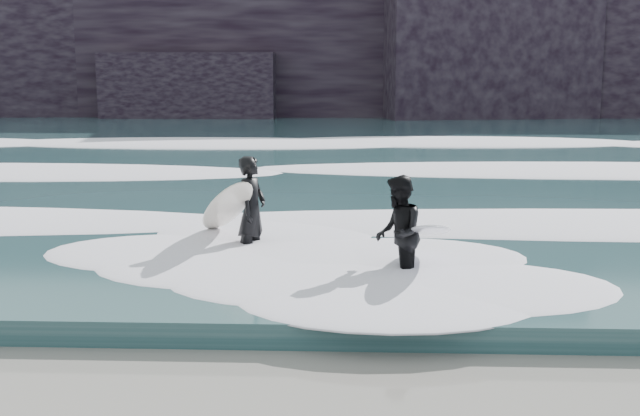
# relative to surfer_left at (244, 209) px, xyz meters

# --- Properties ---
(sea) EXTENTS (90.00, 52.00, 0.30)m
(sea) POSITION_rel_surfer_left_xyz_m (0.10, 22.03, -0.69)
(sea) COLOR #27494C
(sea) RESTS_ON ground
(headland) EXTENTS (70.00, 9.00, 10.00)m
(headland) POSITION_rel_surfer_left_xyz_m (0.10, 39.03, 4.16)
(headland) COLOR black
(headland) RESTS_ON ground
(foam_near) EXTENTS (60.00, 3.20, 0.20)m
(foam_near) POSITION_rel_surfer_left_xyz_m (0.10, 2.03, -0.44)
(foam_near) COLOR white
(foam_near) RESTS_ON sea
(foam_mid) EXTENTS (60.00, 4.00, 0.24)m
(foam_mid) POSITION_rel_surfer_left_xyz_m (0.10, 9.03, -0.42)
(foam_mid) COLOR white
(foam_mid) RESTS_ON sea
(foam_far) EXTENTS (60.00, 4.80, 0.30)m
(foam_far) POSITION_rel_surfer_left_xyz_m (0.10, 18.03, -0.39)
(foam_far) COLOR white
(foam_far) RESTS_ON sea
(surfer_left) EXTENTS (1.40, 2.20, 1.66)m
(surfer_left) POSITION_rel_surfer_left_xyz_m (0.00, 0.00, 0.00)
(surfer_left) COLOR black
(surfer_left) RESTS_ON ground
(surfer_right) EXTENTS (1.05, 1.98, 1.57)m
(surfer_right) POSITION_rel_surfer_left_xyz_m (2.33, -1.54, -0.04)
(surfer_right) COLOR black
(surfer_right) RESTS_ON ground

